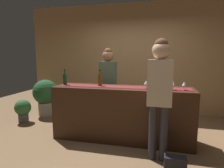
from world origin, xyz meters
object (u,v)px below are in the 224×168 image
object	(u,v)px
customer_sipping	(160,86)
wine_glass_mid_counter	(146,83)
wine_bottle_green	(65,79)
handbag	(175,164)
wine_glass_far_end	(173,84)
bartender	(108,79)
wine_glass_near_customer	(184,84)
wine_bottle_amber	(100,80)
potted_plant_tall	(46,95)
potted_plant_small	(23,109)

from	to	relation	value
customer_sipping	wine_glass_mid_counter	bearing A→B (deg)	115.59
wine_bottle_green	handbag	bearing A→B (deg)	-23.19
wine_bottle_green	wine_glass_far_end	distance (m)	1.96
wine_glass_mid_counter	wine_glass_far_end	size ratio (longest dim) A/B	1.00
wine_glass_mid_counter	bartender	size ratio (longest dim) A/B	0.09
wine_glass_near_customer	customer_sipping	xyz separation A→B (m)	(-0.39, -0.49, 0.02)
wine_bottle_amber	wine_glass_near_customer	world-z (taller)	wine_bottle_amber
wine_bottle_green	wine_glass_far_end	size ratio (longest dim) A/B	2.10
wine_glass_near_customer	wine_glass_far_end	bearing A→B (deg)	-174.15
wine_glass_near_customer	bartender	bearing A→B (deg)	155.24
potted_plant_tall	wine_bottle_amber	bearing A→B (deg)	-28.29
bartender	potted_plant_tall	world-z (taller)	bartender
potted_plant_small	handbag	bearing A→B (deg)	-20.43
bartender	potted_plant_small	xyz separation A→B (m)	(-1.97, -0.22, -0.73)
wine_glass_near_customer	wine_glass_mid_counter	size ratio (longest dim) A/B	1.00
customer_sipping	handbag	world-z (taller)	customer_sipping
bartender	handbag	size ratio (longest dim) A/B	6.01
handbag	wine_glass_mid_counter	bearing A→B (deg)	119.74
wine_bottle_green	wine_glass_mid_counter	bearing A→B (deg)	-2.64
potted_plant_small	handbag	xyz separation A→B (m)	(3.25, -1.21, -0.20)
potted_plant_tall	handbag	distance (m)	3.57
wine_bottle_amber	potted_plant_small	xyz separation A→B (m)	(-1.96, 0.33, -0.78)
wine_bottle_amber	bartender	bearing A→B (deg)	89.04
bartender	customer_sipping	size ratio (longest dim) A/B	0.96
wine_bottle_green	potted_plant_tall	distance (m)	1.55
wine_glass_mid_counter	wine_glass_far_end	distance (m)	0.43
handbag	wine_bottle_amber	bearing A→B (deg)	145.64
wine_glass_near_customer	handbag	world-z (taller)	wine_glass_near_customer
wine_glass_far_end	bartender	world-z (taller)	bartender
wine_glass_mid_counter	handbag	bearing A→B (deg)	-60.26
wine_bottle_amber	handbag	world-z (taller)	wine_bottle_amber
wine_bottle_green	bartender	xyz separation A→B (m)	(0.69, 0.59, -0.04)
wine_glass_far_end	customer_sipping	world-z (taller)	customer_sipping
potted_plant_tall	handbag	world-z (taller)	potted_plant_tall
wine_glass_near_customer	potted_plant_tall	size ratio (longest dim) A/B	0.16
wine_glass_near_customer	handbag	size ratio (longest dim) A/B	0.51
wine_bottle_amber	potted_plant_small	size ratio (longest dim) A/B	0.57
wine_bottle_amber	potted_plant_tall	bearing A→B (deg)	151.71
wine_bottle_green	bartender	distance (m)	0.91
wine_bottle_amber	customer_sipping	world-z (taller)	customer_sipping
wine_glass_mid_counter	potted_plant_small	bearing A→B (deg)	171.15
wine_bottle_green	wine_glass_near_customer	xyz separation A→B (m)	(2.13, -0.08, -0.01)
potted_plant_tall	customer_sipping	bearing A→B (deg)	-28.76
wine_bottle_green	handbag	world-z (taller)	wine_bottle_green
wine_glass_mid_counter	customer_sipping	world-z (taller)	customer_sipping
wine_bottle_green	potted_plant_tall	world-z (taller)	wine_bottle_green
wine_glass_mid_counter	bartender	xyz separation A→B (m)	(-0.84, 0.66, -0.04)
customer_sipping	handbag	xyz separation A→B (m)	(0.23, -0.28, -0.99)
handbag	bartender	bearing A→B (deg)	131.76
wine_glass_far_end	bartender	xyz separation A→B (m)	(-1.27, 0.68, -0.04)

